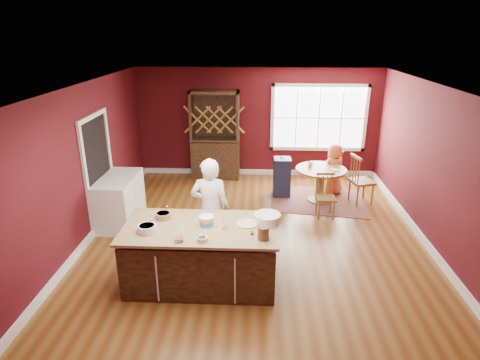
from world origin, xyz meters
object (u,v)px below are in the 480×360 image
Objects in this scene: dining_table at (320,178)px; toddler at (285,160)px; kitchen_island at (201,256)px; hutch at (215,135)px; chair_south at (326,196)px; seated_woman at (334,169)px; dryer at (125,194)px; chair_east at (362,179)px; layer_cake at (207,220)px; baker at (210,209)px; chair_north at (331,169)px; high_chair at (282,176)px; washer at (114,207)px.

toddler is at bearing 154.98° from dining_table.
kitchen_island is 2.04× the size of dining_table.
hutch reaches higher than toddler.
seated_woman is (0.36, 1.24, 0.14)m from chair_south.
toddler is at bearing 20.78° from dryer.
seated_woman reaches higher than toddler.
chair_east reaches higher than dining_table.
layer_cake is 3.10m from chair_south.
baker is 3.74m from seated_woman.
chair_north reaches higher than high_chair.
toddler is (0.07, 0.08, 0.35)m from high_chair.
baker is 1.89× the size of chair_south.
kitchen_island is 3.76m from toddler.
kitchen_island is 4.36m from seated_woman.
chair_north is (0.37, 1.62, 0.01)m from chair_south.
seated_woman is at bearing 54.89° from layer_cake.
layer_cake is (-2.09, -3.04, 0.45)m from dining_table.
toddler is at bearing -10.05° from chair_north.
toddler reaches higher than high_chair.
kitchen_island is at bearing 118.57° from chair_east.
chair_east is 1.19× the size of washer.
kitchen_island is at bearing -114.06° from high_chair.
hutch is (-2.43, 1.41, 0.55)m from dining_table.
washer reaches higher than dining_table.
high_chair is (-0.81, 1.07, 0.01)m from chair_south.
chair_east is 1.14m from chair_south.
layer_cake is 0.33× the size of high_chair.
chair_north is 4.70m from dryer.
kitchen_island is 1.02× the size of hutch.
toddler is at bearing 29.92° from washer.
seated_woman is 1.28× the size of dryer.
toddler is at bearing 119.93° from chair_south.
hutch reaches higher than seated_woman.
high_chair is (-1.18, -0.17, -0.13)m from seated_woman.
high_chair is 0.37m from toddler.
kitchen_island is 4.68m from chair_north.
chair_south is at bearing 40.99° from seated_woman.
seated_woman reaches higher than chair_south.
washer is at bearing -152.97° from high_chair.
baker is 4.05m from chair_north.
chair_south is at bearing -42.46° from hutch.
chair_south is at bearing 44.50° from chair_north.
washer is 0.64m from dryer.
dining_table is 0.87m from toddler.
seated_woman is at bearing -131.06° from baker.
high_chair is at bearing 162.01° from dining_table.
layer_cake is at bearing -85.66° from hutch.
high_chair is (1.30, 2.63, -0.39)m from baker.
chair_south is (2.17, 2.31, 0.01)m from kitchen_island.
chair_south is at bearing 1.19° from dryer.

